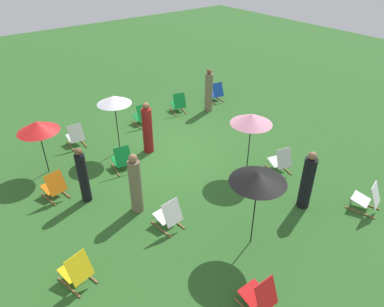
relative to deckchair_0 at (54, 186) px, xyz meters
The scene contains 21 objects.
ground_plane 3.89m from the deckchair_0, behind, with size 40.00×40.00×0.00m, color #2D6026.
deckchair_0 is the anchor object (origin of this frame).
deckchair_1 4.76m from the deckchair_0, 150.73° to the right, with size 0.53×0.79×0.83m.
deckchair_2 6.55m from the deckchair_0, 153.46° to the left, with size 0.65×0.85×0.83m.
deckchair_3 6.10m from the deckchair_0, 108.05° to the left, with size 0.48×0.76×0.83m.
deckchair_4 3.39m from the deckchair_0, 122.16° to the left, with size 0.55×0.80×0.83m.
deckchair_5 8.34m from the deckchair_0, 138.77° to the left, with size 0.66×0.86×0.83m.
deckchair_6 6.37m from the deckchair_0, 157.87° to the right, with size 0.68×0.87×0.83m.
deckchair_7 8.18m from the deckchair_0, 163.40° to the right, with size 0.56×0.81×0.83m.
deckchair_8 2.11m from the deckchair_0, behind, with size 0.59×0.83×0.83m.
deckchair_9 2.82m from the deckchair_0, 123.52° to the right, with size 0.52×0.79×0.83m.
deckchair_10 3.16m from the deckchair_0, 78.42° to the left, with size 0.65×0.85×0.83m.
umbrella_0 5.76m from the deckchair_0, 155.89° to the left, with size 1.21×1.21×1.92m.
umbrella_1 1.83m from the deckchair_0, 100.18° to the right, with size 1.19×1.19×1.71m.
umbrella_2 3.16m from the deckchair_0, 156.07° to the right, with size 1.07×1.07×1.97m.
umbrella_3 5.61m from the deckchair_0, 124.34° to the left, with size 1.24×1.24×1.99m.
person_0 6.74m from the deckchair_0, 139.32° to the left, with size 0.44×0.44×1.68m.
person_1 7.18m from the deckchair_0, 165.70° to the right, with size 0.43×0.43×1.75m.
person_2 2.42m from the deckchair_0, 129.70° to the left, with size 0.41×0.41×1.72m.
person_3 3.40m from the deckchair_0, behind, with size 0.40×0.40×1.75m.
person_4 0.98m from the deckchair_0, 135.19° to the left, with size 0.30×0.30×1.64m.
Camera 1 is at (5.64, 8.53, 6.26)m, focal length 33.40 mm.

